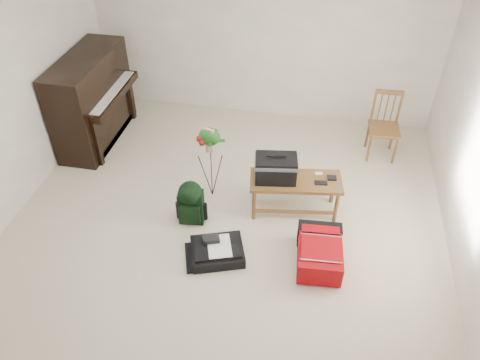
% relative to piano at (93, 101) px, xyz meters
% --- Properties ---
extents(floor, '(5.00, 5.50, 0.01)m').
position_rel_piano_xyz_m(floor, '(2.19, -1.60, -0.60)').
color(floor, beige).
rests_on(floor, ground).
extents(ceiling, '(5.00, 5.50, 0.01)m').
position_rel_piano_xyz_m(ceiling, '(2.19, -1.60, 1.90)').
color(ceiling, white).
rests_on(ceiling, wall_back).
extents(wall_back, '(5.00, 0.04, 2.50)m').
position_rel_piano_xyz_m(wall_back, '(2.19, 1.15, 0.65)').
color(wall_back, beige).
rests_on(wall_back, floor).
extents(piano, '(0.71, 1.50, 1.25)m').
position_rel_piano_xyz_m(piano, '(0.00, 0.00, 0.00)').
color(piano, black).
rests_on(piano, floor).
extents(bench, '(1.10, 0.58, 0.81)m').
position_rel_piano_xyz_m(bench, '(2.77, -0.99, -0.03)').
color(bench, brown).
rests_on(bench, floor).
extents(dining_chair, '(0.42, 0.42, 0.91)m').
position_rel_piano_xyz_m(dining_chair, '(3.98, 0.38, -0.15)').
color(dining_chair, brown).
rests_on(dining_chair, floor).
extents(red_suitcase, '(0.50, 0.71, 0.29)m').
position_rel_piano_xyz_m(red_suitcase, '(3.28, -1.71, -0.45)').
color(red_suitcase, '#BF080C').
rests_on(red_suitcase, floor).
extents(black_duffel, '(0.67, 0.61, 0.23)m').
position_rel_piano_xyz_m(black_duffel, '(2.20, -1.89, -0.51)').
color(black_duffel, black).
rests_on(black_duffel, floor).
extents(green_backpack, '(0.30, 0.28, 0.56)m').
position_rel_piano_xyz_m(green_backpack, '(1.78, -1.41, -0.29)').
color(green_backpack, black).
rests_on(green_backpack, floor).
extents(flower_stand, '(0.40, 0.40, 1.02)m').
position_rel_piano_xyz_m(flower_stand, '(1.90, -0.91, -0.10)').
color(flower_stand, black).
rests_on(flower_stand, floor).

